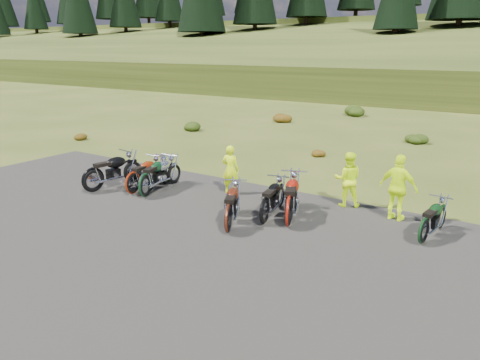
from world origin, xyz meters
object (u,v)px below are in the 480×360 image
Objects in this scene: motorcycle_0 at (94,193)px; motorcycle_7 at (422,244)px; motorcycle_3 at (147,195)px; person_middle at (230,170)px.

motorcycle_7 is (10.00, 1.59, 0.00)m from motorcycle_0.
motorcycle_3 is 2.81m from person_middle.
motorcycle_3 is at bearing -55.11° from motorcycle_0.
motorcycle_0 is at bearing 22.66° from person_middle.
motorcycle_0 is at bearing 106.30° from motorcycle_7.
motorcycle_0 is 4.56m from person_middle.
person_middle is at bearing -49.49° from motorcycle_0.
motorcycle_3 is 1.33× the size of person_middle.
motorcycle_0 is 10.12m from motorcycle_7.
person_middle is at bearing 90.29° from motorcycle_7.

